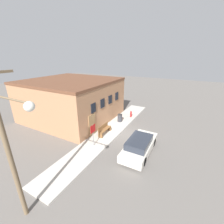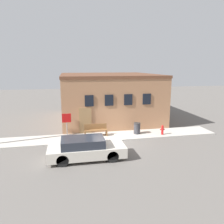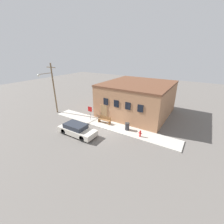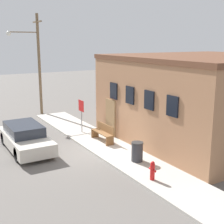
{
  "view_description": "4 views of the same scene",
  "coord_description": "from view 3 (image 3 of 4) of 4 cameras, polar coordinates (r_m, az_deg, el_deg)",
  "views": [
    {
      "loc": [
        -11.97,
        -5.52,
        7.37
      ],
      "look_at": [
        0.33,
        1.11,
        2.0
      ],
      "focal_mm": 24.0,
      "sensor_mm": 36.0,
      "label": 1
    },
    {
      "loc": [
        -2.94,
        -14.94,
        5.45
      ],
      "look_at": [
        0.33,
        1.11,
        2.0
      ],
      "focal_mm": 35.0,
      "sensor_mm": 36.0,
      "label": 2
    },
    {
      "loc": [
        9.28,
        -13.23,
        8.89
      ],
      "look_at": [
        0.33,
        1.11,
        2.0
      ],
      "focal_mm": 24.0,
      "sensor_mm": 36.0,
      "label": 3
    },
    {
      "loc": [
        13.29,
        -6.59,
        5.44
      ],
      "look_at": [
        0.33,
        1.11,
        2.0
      ],
      "focal_mm": 50.0,
      "sensor_mm": 36.0,
      "label": 4
    }
  ],
  "objects": [
    {
      "name": "ground_plane",
      "position": [
        18.45,
        -2.72,
        -6.65
      ],
      "size": [
        80.0,
        80.0,
        0.0
      ],
      "primitive_type": "plane",
      "color": "#66605B"
    },
    {
      "name": "sidewalk",
      "position": [
        19.23,
        -0.85,
        -5.17
      ],
      "size": [
        17.39,
        2.22,
        0.1
      ],
      "color": "#BCB7AD",
      "rests_on": "ground"
    },
    {
      "name": "brick_building",
      "position": [
        22.8,
        9.61,
        5.17
      ],
      "size": [
        9.28,
        9.74,
        4.67
      ],
      "color": "#A87551",
      "rests_on": "ground"
    },
    {
      "name": "fire_hydrant",
      "position": [
        16.92,
        10.69,
        -8.02
      ],
      "size": [
        0.39,
        0.19,
        0.77
      ],
      "color": "red",
      "rests_on": "sidewalk"
    },
    {
      "name": "stop_sign",
      "position": [
        20.31,
        -8.37,
        0.45
      ],
      "size": [
        0.66,
        0.06,
        1.93
      ],
      "color": "gray",
      "rests_on": "sidewalk"
    },
    {
      "name": "bench",
      "position": [
        19.6,
        -2.84,
        -2.93
      ],
      "size": [
        1.75,
        0.44,
        0.94
      ],
      "color": "brown",
      "rests_on": "sidewalk"
    },
    {
      "name": "trash_bin",
      "position": [
        18.03,
        5.78,
        -5.48
      ],
      "size": [
        0.54,
        0.54,
        0.89
      ],
      "color": "#333338",
      "rests_on": "sidewalk"
    },
    {
      "name": "utility_pole",
      "position": [
        23.7,
        -21.73,
        8.98
      ],
      "size": [
        1.8,
        2.33,
        7.38
      ],
      "color": "brown",
      "rests_on": "ground"
    },
    {
      "name": "parked_car",
      "position": [
        17.55,
        -13.22,
        -6.5
      ],
      "size": [
        4.55,
        1.76,
        1.31
      ],
      "color": "black",
      "rests_on": "ground"
    }
  ]
}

